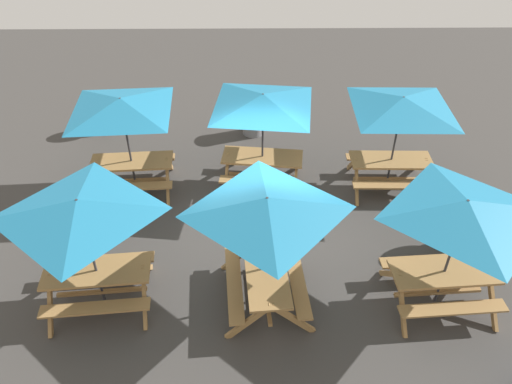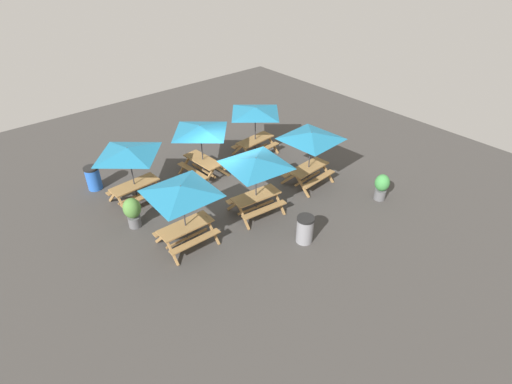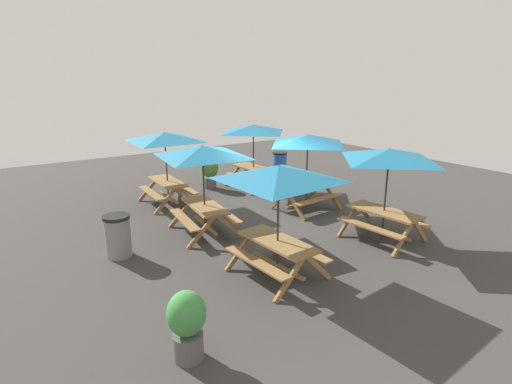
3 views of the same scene
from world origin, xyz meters
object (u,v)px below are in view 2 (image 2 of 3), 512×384
trash_bin_gray (305,229)px  potted_plant_0 (382,186)px  picnic_table_2 (256,166)px  picnic_table_5 (129,155)px  potted_plant_1 (133,211)px  picnic_table_4 (200,133)px  picnic_table_3 (255,114)px  picnic_table_0 (311,140)px  picnic_table_1 (182,194)px  trash_bin_blue (93,178)px

trash_bin_gray → potted_plant_0: potted_plant_0 is taller
picnic_table_2 → picnic_table_5: bearing=137.1°
potted_plant_0 → potted_plant_1: size_ratio=0.93×
picnic_table_4 → potted_plant_0: picnic_table_4 is taller
picnic_table_2 → picnic_table_4: same height
picnic_table_2 → picnic_table_4: 3.44m
picnic_table_3 → picnic_table_4: same height
picnic_table_2 → trash_bin_gray: bearing=-78.5°
potted_plant_1 → potted_plant_0: bearing=-29.8°
picnic_table_0 → picnic_table_3: size_ratio=1.21×
trash_bin_gray → potted_plant_1: bearing=132.0°
picnic_table_3 → picnic_table_4: size_ratio=1.00×
picnic_table_3 → picnic_table_5: same height
picnic_table_1 → picnic_table_4: (2.89, 3.28, 0.00)m
picnic_table_3 → trash_bin_gray: (-2.70, -5.74, -1.49)m
picnic_table_2 → trash_bin_gray: 2.73m
picnic_table_1 → picnic_table_3: same height
picnic_table_1 → picnic_table_5: 3.38m
picnic_table_1 → trash_bin_blue: 5.58m
trash_bin_gray → trash_bin_blue: bearing=118.0°
picnic_table_0 → trash_bin_blue: (-6.83, 5.28, -1.49)m
picnic_table_1 → picnic_table_2: bearing=-1.9°
trash_bin_gray → picnic_table_1: bearing=141.6°
picnic_table_1 → picnic_table_3: 6.65m
picnic_table_4 → potted_plant_0: size_ratio=2.18×
trash_bin_gray → potted_plant_0: size_ratio=0.92×
potted_plant_0 → potted_plant_1: (-8.01, 4.59, 0.06)m
picnic_table_2 → trash_bin_blue: bearing=132.3°
picnic_table_4 → picnic_table_5: bearing=83.7°
picnic_table_0 → picnic_table_4: 4.39m
picnic_table_5 → potted_plant_0: bearing=-43.4°
potted_plant_0 → potted_plant_1: 9.24m
picnic_table_5 → trash_bin_blue: 2.57m
trash_bin_blue → picnic_table_1: bearing=-78.9°
picnic_table_3 → potted_plant_1: picnic_table_3 is taller
picnic_table_3 → trash_bin_blue: picnic_table_3 is taller
picnic_table_5 → trash_bin_gray: size_ratio=2.38×
picnic_table_2 → trash_bin_blue: 6.86m
picnic_table_4 → picnic_table_1: bearing=134.2°
picnic_table_0 → picnic_table_5: 6.83m
trash_bin_gray → potted_plant_1: size_ratio=0.85×
picnic_table_4 → trash_bin_gray: size_ratio=2.38×
potted_plant_1 → picnic_table_0: bearing=-16.6°
picnic_table_3 → picnic_table_2: bearing=-135.2°
picnic_table_3 → picnic_table_5: 5.91m
picnic_table_0 → picnic_table_2: same height
picnic_table_4 → potted_plant_1: picnic_table_4 is taller
picnic_table_1 → potted_plant_0: bearing=-18.9°
picnic_table_5 → trash_bin_gray: picnic_table_5 is taller
trash_bin_blue → picnic_table_4: bearing=-26.9°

